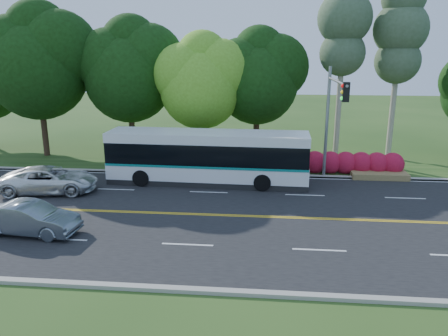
# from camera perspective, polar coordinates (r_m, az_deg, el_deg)

# --- Properties ---
(ground) EXTENTS (120.00, 120.00, 0.00)m
(ground) POSITION_cam_1_polar(r_m,az_deg,el_deg) (21.92, -1.90, -6.16)
(ground) COLOR #244617
(ground) RESTS_ON ground
(road) EXTENTS (60.00, 14.00, 0.02)m
(road) POSITION_cam_1_polar(r_m,az_deg,el_deg) (21.92, -1.90, -6.13)
(road) COLOR black
(road) RESTS_ON ground
(curb_north) EXTENTS (60.00, 0.30, 0.15)m
(curb_north) POSITION_cam_1_polar(r_m,az_deg,el_deg) (28.63, -0.09, -0.79)
(curb_north) COLOR #9E9A8F
(curb_north) RESTS_ON ground
(curb_south) EXTENTS (60.00, 0.30, 0.15)m
(curb_south) POSITION_cam_1_polar(r_m,az_deg,el_deg) (15.53, -5.35, -15.55)
(curb_south) COLOR #9E9A8F
(curb_south) RESTS_ON ground
(grass_verge) EXTENTS (60.00, 4.00, 0.10)m
(grass_verge) POSITION_cam_1_polar(r_m,az_deg,el_deg) (30.41, 0.24, 0.13)
(grass_verge) COLOR #244617
(grass_verge) RESTS_ON ground
(lane_markings) EXTENTS (57.60, 13.82, 0.00)m
(lane_markings) POSITION_cam_1_polar(r_m,az_deg,el_deg) (21.92, -2.14, -6.09)
(lane_markings) COLOR gold
(lane_markings) RESTS_ON road
(tree_row) EXTENTS (44.70, 9.10, 13.84)m
(tree_row) POSITION_cam_1_polar(r_m,az_deg,el_deg) (33.30, -8.34, 12.95)
(tree_row) COLOR black
(tree_row) RESTS_ON ground
(bougainvillea_hedge) EXTENTS (9.50, 2.25, 1.50)m
(bougainvillea_hedge) POSITION_cam_1_polar(r_m,az_deg,el_deg) (29.65, 14.05, 0.60)
(bougainvillea_hedge) COLOR maroon
(bougainvillea_hedge) RESTS_ON ground
(traffic_signal) EXTENTS (0.42, 6.10, 7.00)m
(traffic_signal) POSITION_cam_1_polar(r_m,az_deg,el_deg) (26.13, 13.97, 7.51)
(traffic_signal) COLOR gray
(traffic_signal) RESTS_ON ground
(transit_bus) EXTENTS (12.19, 3.01, 3.17)m
(transit_bus) POSITION_cam_1_polar(r_m,az_deg,el_deg) (26.61, -2.17, 1.32)
(transit_bus) COLOR white
(transit_bus) RESTS_ON road
(sedan) EXTENTS (4.46, 1.88, 1.43)m
(sedan) POSITION_cam_1_polar(r_m,az_deg,el_deg) (21.32, -24.01, -6.06)
(sedan) COLOR slate
(sedan) RESTS_ON road
(suv) EXTENTS (5.65, 3.25, 1.48)m
(suv) POSITION_cam_1_polar(r_m,az_deg,el_deg) (26.96, -21.84, -1.43)
(suv) COLOR white
(suv) RESTS_ON road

